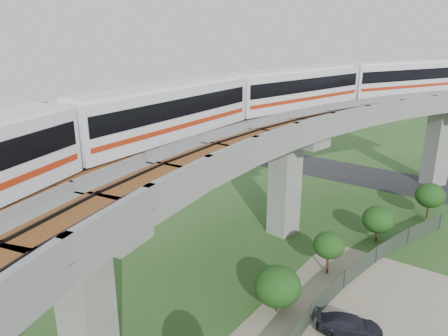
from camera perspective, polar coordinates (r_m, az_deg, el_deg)
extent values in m
plane|color=#2B4D1E|center=(32.78, -2.80, -14.47)|extent=(160.00, 160.00, 0.00)
cube|color=#232326|center=(57.13, 16.24, -0.65)|extent=(60.00, 8.00, 0.03)
cube|color=#99968E|center=(55.58, 26.09, 2.20)|extent=(2.86, 2.93, 8.40)
cube|color=#99968E|center=(54.62, 26.78, 7.04)|extent=(7.21, 5.74, 1.20)
cube|color=#99968E|center=(38.34, 7.92, -2.61)|extent=(2.35, 2.51, 8.40)
cube|color=#99968E|center=(36.94, 8.23, 4.37)|extent=(7.31, 3.58, 1.20)
cube|color=#99968E|center=(23.96, -17.52, -16.94)|extent=(2.35, 2.51, 8.40)
cube|color=#99968E|center=(21.64, -18.71, -6.41)|extent=(7.31, 3.58, 1.20)
cube|color=gray|center=(49.91, 22.57, 7.90)|extent=(16.42, 20.91, 0.80)
cube|color=gray|center=(52.59, 19.09, 9.73)|extent=(8.66, 17.08, 1.00)
cube|color=gray|center=(47.20, 26.69, 7.96)|extent=(8.66, 17.08, 1.00)
cube|color=brown|center=(51.25, 20.75, 8.86)|extent=(10.68, 18.08, 0.12)
cube|color=black|center=(51.24, 20.77, 8.99)|extent=(9.69, 17.59, 0.12)
cube|color=brown|center=(48.49, 24.62, 7.94)|extent=(10.68, 18.08, 0.12)
cube|color=black|center=(48.48, 24.64, 8.07)|extent=(9.69, 17.59, 0.12)
cube|color=gray|center=(35.70, 7.03, 5.59)|extent=(11.77, 20.03, 0.80)
cube|color=gray|center=(38.24, 1.94, 7.92)|extent=(3.22, 18.71, 1.00)
cube|color=gray|center=(33.14, 13.00, 5.90)|extent=(3.22, 18.71, 1.00)
cube|color=brown|center=(36.96, 4.34, 6.83)|extent=(5.44, 19.05, 0.12)
cube|color=black|center=(36.94, 4.35, 7.01)|extent=(4.35, 18.88, 0.12)
cube|color=brown|center=(34.35, 9.97, 5.75)|extent=(5.44, 19.05, 0.12)
cube|color=black|center=(34.32, 9.98, 5.95)|extent=(4.35, 18.88, 0.12)
cube|color=gray|center=(22.13, -16.61, -2.85)|extent=(11.77, 20.03, 0.80)
cube|color=gray|center=(24.92, -24.04, 0.82)|extent=(3.22, 18.71, 1.00)
cube|color=gray|center=(19.22, -7.44, -2.53)|extent=(3.22, 18.71, 1.00)
cube|color=brown|center=(23.50, -20.63, -0.86)|extent=(5.44, 19.05, 0.12)
cube|color=black|center=(23.46, -20.66, -0.59)|extent=(4.35, 18.88, 0.12)
cube|color=brown|center=(20.58, -12.24, -2.71)|extent=(5.44, 19.05, 0.12)
cube|color=black|center=(20.54, -12.26, -2.40)|extent=(4.35, 18.88, 0.12)
cube|color=white|center=(28.97, -7.66, 7.20)|extent=(2.90, 15.04, 3.20)
cube|color=white|center=(28.70, -7.80, 10.53)|extent=(2.35, 14.28, 0.22)
cube|color=black|center=(28.89, -7.69, 8.07)|extent=(2.96, 14.44, 1.15)
cube|color=#B83012|center=(29.11, -7.60, 5.75)|extent=(2.96, 14.44, 0.30)
cube|color=black|center=(29.27, -7.54, 4.39)|extent=(2.07, 12.77, 0.28)
cube|color=white|center=(40.64, 9.52, 10.20)|extent=(6.15, 15.21, 3.20)
cube|color=white|center=(40.45, 9.64, 12.58)|extent=(5.45, 14.36, 0.22)
cube|color=black|center=(40.59, 9.55, 10.83)|extent=(6.07, 14.65, 1.15)
cube|color=#B83012|center=(40.75, 9.46, 9.16)|extent=(6.07, 14.65, 0.30)
cube|color=black|center=(40.86, 9.41, 8.17)|extent=(4.84, 12.84, 0.28)
cube|color=white|center=(52.42, 22.37, 10.83)|extent=(9.42, 14.52, 3.20)
cube|color=white|center=(52.27, 22.59, 12.67)|extent=(8.59, 13.60, 0.22)
cube|color=black|center=(52.37, 22.43, 11.32)|extent=(9.19, 14.01, 1.15)
cube|color=#B83012|center=(52.50, 22.27, 10.02)|extent=(9.19, 14.01, 0.30)
cube|color=black|center=(52.59, 22.18, 9.26)|extent=(7.66, 12.15, 0.28)
cylinder|color=#2D382D|center=(44.44, 26.43, -6.27)|extent=(0.08, 0.08, 1.50)
cube|color=#2D382D|center=(42.44, 24.71, -7.14)|extent=(1.69, 4.77, 1.40)
cylinder|color=#2D382D|center=(40.44, 22.96, -8.14)|extent=(0.08, 0.08, 1.50)
cube|color=#2D382D|center=(38.44, 21.17, -9.30)|extent=(1.23, 4.91, 1.40)
cylinder|color=#2D382D|center=(36.45, 19.33, -10.63)|extent=(0.08, 0.08, 1.50)
cube|color=#2D382D|center=(34.48, 17.43, -12.15)|extent=(0.75, 4.99, 1.40)
cylinder|color=#2D382D|center=(32.52, 15.47, -13.91)|extent=(0.08, 0.08, 1.50)
cube|color=#2D382D|center=(30.61, 13.44, -15.94)|extent=(0.27, 5.04, 1.40)
cylinder|color=#2D382D|center=(28.73, 11.30, -18.29)|extent=(0.08, 0.08, 1.50)
cylinder|color=#382314|center=(46.22, 25.04, -5.11)|extent=(0.18, 0.18, 1.57)
ellipsoid|color=#163E13|center=(45.66, 25.31, -3.25)|extent=(2.73, 2.73, 2.32)
cylinder|color=#382314|center=(39.93, 19.29, -8.23)|extent=(0.18, 0.18, 1.25)
ellipsoid|color=#163E13|center=(39.34, 19.50, -6.37)|extent=(2.67, 2.67, 2.27)
cylinder|color=#382314|center=(34.04, 13.36, -12.05)|extent=(0.18, 0.18, 1.65)
ellipsoid|color=#163E13|center=(33.31, 13.54, -9.79)|extent=(2.31, 2.31, 1.96)
cylinder|color=#382314|center=(29.69, 6.91, -17.33)|extent=(0.18, 0.18, 0.97)
ellipsoid|color=#163E13|center=(28.91, 7.02, -15.07)|extent=(3.03, 3.03, 2.57)
imported|color=black|center=(28.70, 16.05, -19.11)|extent=(4.17, 2.92, 1.12)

